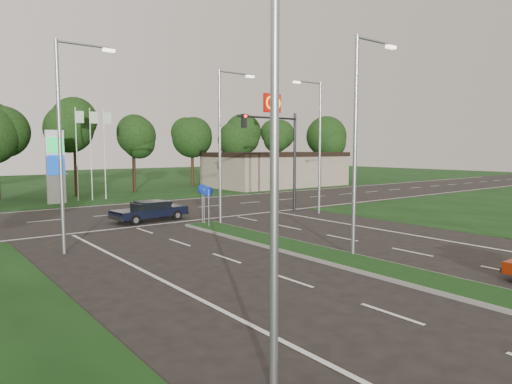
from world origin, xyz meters
TOP-DOWN VIEW (x-y plane):
  - ground at (0.00, 0.00)m, footprint 160.00×160.00m
  - verge_far at (0.00, 55.00)m, footprint 160.00×50.00m
  - cross_road at (0.00, 24.00)m, footprint 160.00×12.00m
  - median_kerb at (0.00, 4.00)m, footprint 2.00×26.00m
  - commercial_building at (22.00, 36.00)m, footprint 16.00×9.00m
  - streetlight_median_near at (1.00, 6.00)m, footprint 2.53×0.22m
  - streetlight_median_far at (1.00, 16.00)m, footprint 2.53×0.22m
  - streetlight_left_near at (-8.30, 0.00)m, footprint 2.53×0.22m
  - streetlight_left_far at (-8.30, 14.00)m, footprint 2.53×0.22m
  - streetlight_right_far at (8.80, 16.00)m, footprint 2.53×0.22m
  - traffic_signal at (7.19, 18.00)m, footprint 5.10×0.42m
  - median_signs at (0.00, 16.40)m, footprint 1.16×1.76m
  - gas_pylon at (-3.79, 33.05)m, footprint 5.80×1.26m
  - mcdonalds_sign at (18.00, 31.97)m, footprint 2.20×0.47m
  - treeline_far at (0.10, 39.93)m, footprint 6.00×6.00m
  - navy_sedan at (-1.80, 20.00)m, footprint 4.68×2.28m

SIDE VIEW (x-z plane):
  - ground at x=0.00m, z-range 0.00..0.00m
  - verge_far at x=0.00m, z-range -0.01..0.01m
  - cross_road at x=0.00m, z-range -0.01..0.01m
  - median_kerb at x=0.00m, z-range 0.00..0.12m
  - navy_sedan at x=-1.80m, z-range 0.05..1.29m
  - median_signs at x=0.00m, z-range 0.52..2.90m
  - commercial_building at x=22.00m, z-range 0.00..4.00m
  - gas_pylon at x=-3.79m, z-range -0.80..7.20m
  - traffic_signal at x=7.19m, z-range 1.15..8.15m
  - streetlight_median_near at x=1.00m, z-range 0.58..9.58m
  - streetlight_median_far at x=1.00m, z-range 0.58..9.58m
  - streetlight_left_near at x=-8.30m, z-range 0.58..9.58m
  - streetlight_left_far at x=-8.30m, z-range 0.58..9.58m
  - streetlight_right_far at x=8.80m, z-range 0.58..9.58m
  - treeline_far at x=0.10m, z-range 1.88..11.78m
  - mcdonalds_sign at x=18.00m, z-range 2.79..13.19m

